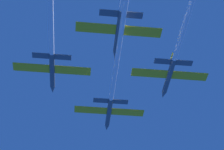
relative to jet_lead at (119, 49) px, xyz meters
The scene contains 2 objects.
jet_lead is the anchor object (origin of this frame).
jet_right_wing 18.11m from the jet_lead, 36.40° to the right, with size 20.41×67.15×3.38m.
Camera 1 is at (-7.45, -86.28, -68.40)m, focal length 59.32 mm.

